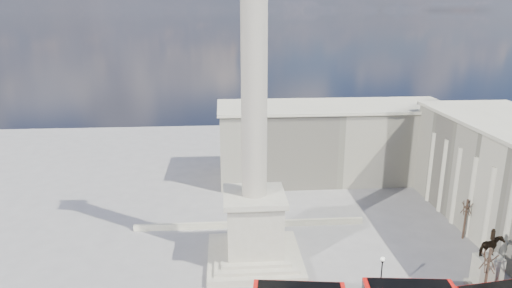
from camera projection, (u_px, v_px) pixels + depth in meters
The scene contains 10 objects.
ground at pixel (257, 278), 64.44m from camera, with size 180.00×180.00×0.00m, color gray.
nelsons_column at pixel (254, 180), 65.59m from camera, with size 14.00×14.00×49.85m.
balustrade_wall at pixel (250, 224), 79.60m from camera, with size 40.00×0.60×1.10m, color beige.
building_northeast at pixel (332, 141), 101.80m from camera, with size 51.00×17.00×16.60m.
victorian_lamp at pixel (381, 275), 58.55m from camera, with size 0.54×0.54×6.32m.
equestrian_statue at pixel (488, 267), 61.51m from camera, with size 4.28×3.21×8.84m.
bare_tree_near at pixel (489, 259), 56.25m from camera, with size 2.02×2.02×8.82m.
bare_tree_mid at pixel (467, 206), 74.07m from camera, with size 1.94×1.94×7.36m.
bare_tree_far at pixel (490, 199), 78.35m from camera, with size 1.63×1.63×6.65m.
pedestrian_crossing at pixel (397, 288), 60.66m from camera, with size 0.98×0.41×1.67m, color black.
Camera 1 is at (-4.29, -56.32, 36.38)m, focal length 32.00 mm.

